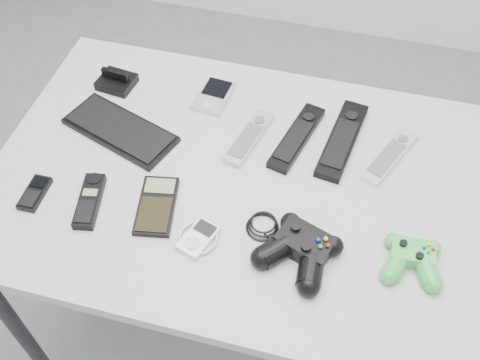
% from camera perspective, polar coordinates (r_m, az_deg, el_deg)
% --- Properties ---
extents(floor, '(3.50, 3.50, 0.00)m').
position_cam_1_polar(floor, '(1.99, -2.28, -14.60)').
color(floor, slate).
rests_on(floor, ground).
extents(desk, '(1.21, 0.78, 0.81)m').
position_cam_1_polar(desk, '(1.34, 1.08, -1.87)').
color(desk, gray).
rests_on(desk, floor).
extents(pda_keyboard, '(0.31, 0.21, 0.02)m').
position_cam_1_polar(pda_keyboard, '(1.41, -12.08, 5.02)').
color(pda_keyboard, black).
rests_on(pda_keyboard, desk).
extents(dock_bracket, '(0.10, 0.09, 0.05)m').
position_cam_1_polar(dock_bracket, '(1.53, -12.50, 10.06)').
color(dock_bracket, black).
rests_on(dock_bracket, desk).
extents(pda, '(0.09, 0.13, 0.02)m').
position_cam_1_polar(pda, '(1.47, -2.70, 8.56)').
color(pda, '#B8B6BE').
rests_on(pda, desk).
extents(remote_silver_a, '(0.09, 0.19, 0.02)m').
position_cam_1_polar(remote_silver_a, '(1.36, 0.93, 4.39)').
color(remote_silver_a, '#B8B6BE').
rests_on(remote_silver_a, desk).
extents(remote_black_a, '(0.11, 0.23, 0.02)m').
position_cam_1_polar(remote_black_a, '(1.37, 5.80, 4.37)').
color(remote_black_a, black).
rests_on(remote_black_a, desk).
extents(remote_black_b, '(0.10, 0.26, 0.02)m').
position_cam_1_polar(remote_black_b, '(1.38, 10.35, 4.08)').
color(remote_black_b, black).
rests_on(remote_black_b, desk).
extents(remote_silver_b, '(0.12, 0.20, 0.02)m').
position_cam_1_polar(remote_silver_b, '(1.37, 15.00, 2.45)').
color(remote_silver_b, silver).
rests_on(remote_silver_b, desk).
extents(mobile_phone, '(0.04, 0.10, 0.02)m').
position_cam_1_polar(mobile_phone, '(1.34, -20.14, -1.24)').
color(mobile_phone, black).
rests_on(mobile_phone, desk).
extents(cordless_handset, '(0.07, 0.15, 0.02)m').
position_cam_1_polar(cordless_handset, '(1.28, -15.05, -2.05)').
color(cordless_handset, black).
rests_on(cordless_handset, desk).
extents(calculator, '(0.11, 0.17, 0.02)m').
position_cam_1_polar(calculator, '(1.25, -8.47, -2.58)').
color(calculator, black).
rests_on(calculator, desk).
extents(mp3_player, '(0.11, 0.11, 0.02)m').
position_cam_1_polar(mp3_player, '(1.19, -4.27, -5.87)').
color(mp3_player, silver).
rests_on(mp3_player, desk).
extents(controller_black, '(0.31, 0.25, 0.05)m').
position_cam_1_polar(controller_black, '(1.16, 6.19, -6.90)').
color(controller_black, black).
rests_on(controller_black, desk).
extents(controller_green, '(0.13, 0.13, 0.04)m').
position_cam_1_polar(controller_green, '(1.20, 17.11, -7.57)').
color(controller_green, green).
rests_on(controller_green, desk).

